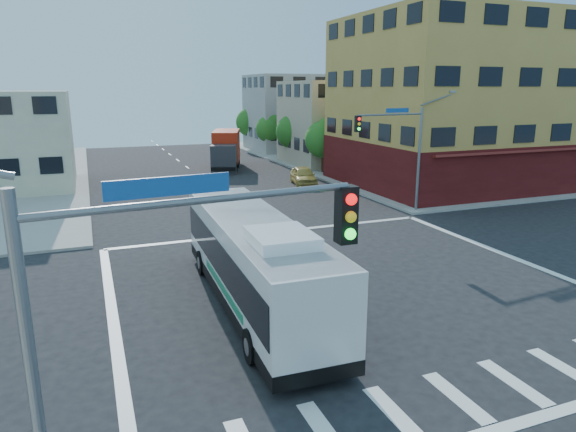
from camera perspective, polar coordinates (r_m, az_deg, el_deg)
name	(u,v)px	position (r m, az deg, el deg)	size (l,w,h in m)	color
ground	(351,289)	(21.98, 6.98, -8.03)	(120.00, 120.00, 0.00)	black
sidewalk_ne	(464,154)	(69.79, 18.92, 6.54)	(50.00, 50.00, 0.15)	gray
corner_building_ne	(457,116)	(47.07, 18.29, 10.47)	(18.10, 15.44, 14.00)	gold
building_east_near	(342,123)	(58.49, 6.06, 10.27)	(12.06, 10.06, 9.00)	tan
building_east_far	(295,113)	(71.17, 0.80, 11.39)	(12.06, 10.06, 10.00)	#989893
signal_mast_ne	(399,140)	(34.34, 12.28, 8.28)	(7.91, 1.13, 8.07)	slate
signal_mast_sw	(157,312)	(7.95, -14.33, -10.34)	(7.91, 1.01, 8.07)	slate
street_tree_a	(324,137)	(50.90, 4.05, 8.74)	(3.60, 3.60, 5.53)	#341E12
street_tree_b	(294,130)	(58.19, 0.64, 9.58)	(3.80, 3.80, 5.79)	#341E12
street_tree_c	(270,127)	(65.67, -2.01, 9.82)	(3.40, 3.40, 5.29)	#341E12
street_tree_d	(251,120)	(73.22, -4.13, 10.55)	(4.00, 4.00, 6.03)	#341E12
transit_bus	(254,260)	(19.60, -3.77, -4.90)	(3.16, 12.96, 3.82)	black
box_truck	(226,151)	(54.69, -6.91, 7.24)	(5.09, 8.97, 3.88)	#2A2A2F
parked_car	(303,176)	(45.04, 1.72, 4.50)	(1.87, 4.65, 1.58)	tan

